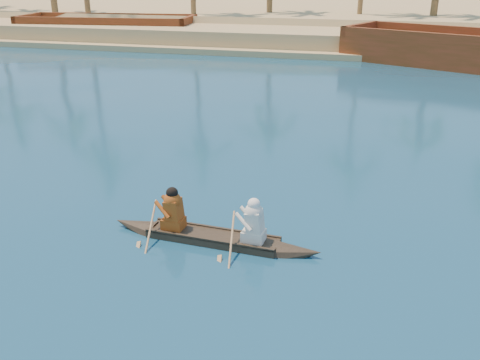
% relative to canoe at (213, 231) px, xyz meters
% --- Properties ---
extents(sandy_embankment, '(150.00, 51.00, 1.50)m').
position_rel_canoe_xyz_m(sandy_embankment, '(8.00, 47.75, 0.29)').
color(sandy_embankment, tan).
rests_on(sandy_embankment, ground).
extents(shrub_cluster, '(100.00, 6.00, 2.40)m').
position_rel_canoe_xyz_m(shrub_cluster, '(8.00, 32.37, 0.97)').
color(shrub_cluster, '#1D3F16').
rests_on(shrub_cluster, ground).
extents(canoe, '(4.45, 0.87, 1.22)m').
position_rel_canoe_xyz_m(canoe, '(0.00, 0.00, 0.00)').
color(canoe, '#35291D').
rests_on(canoe, ground).
extents(barge_left, '(13.10, 5.62, 2.12)m').
position_rel_canoe_xyz_m(barge_left, '(-16.98, 27.87, 0.51)').
color(barge_left, maroon).
rests_on(barge_left, ground).
extents(barge_mid, '(14.05, 9.39, 2.23)m').
position_rel_canoe_xyz_m(barge_mid, '(7.40, 22.87, 0.55)').
color(barge_mid, maroon).
rests_on(barge_mid, ground).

